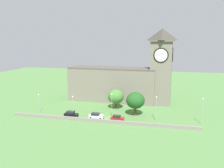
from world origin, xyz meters
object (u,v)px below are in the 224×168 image
object	(u,v)px
tree_churchyard	(135,100)
streetlamp_central	(112,102)
car_red	(117,118)
streetlamp_east_end	(202,107)
streetlamp_west_end	(39,100)
tree_riverside_west	(116,97)
car_black	(71,114)
streetlamp_east_mid	(156,105)
church	(125,79)
car_white	(96,116)
streetlamp_west_mid	(73,102)

from	to	relation	value
tree_churchyard	streetlamp_central	bearing A→B (deg)	-148.51
car_red	streetlamp_east_end	xyz separation A→B (m)	(24.48, 2.52, 4.27)
streetlamp_west_end	tree_riverside_west	world-z (taller)	tree_riverside_west
streetlamp_east_end	car_black	bearing A→B (deg)	-176.32
tree_riverside_west	car_red	bearing A→B (deg)	-75.93
streetlamp_east_mid	streetlamp_central	bearing A→B (deg)	-176.76
church	streetlamp_east_mid	xyz separation A→B (m)	(12.92, -20.08, -3.90)
streetlamp_west_end	streetlamp_east_mid	bearing A→B (deg)	0.39
streetlamp_east_mid	car_black	bearing A→B (deg)	-173.78
car_white	streetlamp_west_end	distance (m)	21.07
car_white	streetlamp_central	xyz separation A→B (m)	(4.63, 1.82, 4.25)
car_white	streetlamp_west_mid	size ratio (longest dim) A/B	0.75
car_red	streetlamp_west_end	world-z (taller)	streetlamp_west_end
car_white	tree_riverside_west	size ratio (longest dim) A/B	0.66
car_black	streetlamp_east_mid	bearing A→B (deg)	6.22
streetlamp_central	streetlamp_east_end	world-z (taller)	streetlamp_central
car_red	streetlamp_east_mid	xyz separation A→B (m)	(11.38, 2.85, 4.13)
streetlamp_east_mid	tree_churchyard	bearing A→B (deg)	153.26
tree_churchyard	tree_riverside_west	world-z (taller)	tree_churchyard
church	car_white	world-z (taller)	church
church	car_red	world-z (taller)	church
tree_churchyard	tree_riverside_west	xyz separation A→B (m)	(-7.74, 6.19, -0.61)
church	streetlamp_east_end	distance (m)	33.29
tree_churchyard	tree_riverside_west	bearing A→B (deg)	141.36
car_red	tree_churchyard	world-z (taller)	tree_churchyard
streetlamp_east_mid	streetlamp_east_end	world-z (taller)	streetlamp_east_end
tree_riverside_west	streetlamp_west_end	bearing A→B (deg)	-157.98
car_red	tree_churchyard	distance (m)	8.81
church	tree_riverside_west	distance (m)	11.52
streetlamp_east_mid	tree_churchyard	size ratio (longest dim) A/B	0.98
car_white	tree_churchyard	size ratio (longest dim) A/B	0.60
streetlamp_central	tree_riverside_west	world-z (taller)	streetlamp_central
car_black	streetlamp_east_end	distance (m)	39.74
car_white	streetlamp_east_mid	xyz separation A→B (m)	(18.18, 2.59, 4.05)
car_red	streetlamp_west_end	xyz separation A→B (m)	(-27.48, 2.59, 3.43)
streetlamp_east_end	tree_churchyard	world-z (taller)	streetlamp_east_end
church	tree_riverside_west	bearing A→B (deg)	-98.52
streetlamp_west_end	streetlamp_central	bearing A→B (deg)	-1.14
church	streetlamp_west_mid	xyz separation A→B (m)	(-13.92, -19.87, -4.69)
streetlamp_west_mid	streetlamp_central	size ratio (longest dim) A/B	0.78
car_red	tree_riverside_west	size ratio (longest dim) A/B	0.58
streetlamp_west_end	car_white	bearing A→B (deg)	-6.41
car_white	streetlamp_west_mid	bearing A→B (deg)	162.10
car_white	streetlamp_central	world-z (taller)	streetlamp_central
streetlamp_west_mid	streetlamp_east_mid	size ratio (longest dim) A/B	0.82
streetlamp_central	streetlamp_east_mid	world-z (taller)	streetlamp_central
car_red	streetlamp_west_mid	distance (m)	16.12
streetlamp_west_end	streetlamp_west_mid	distance (m)	12.02
streetlamp_east_mid	streetlamp_west_mid	bearing A→B (deg)	179.55
car_white	streetlamp_east_mid	world-z (taller)	streetlamp_east_mid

